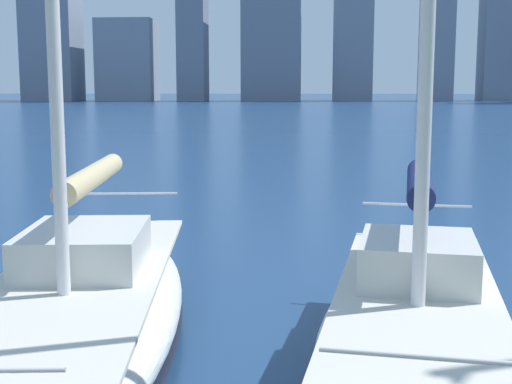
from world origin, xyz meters
TOP-DOWN VIEW (x-y plane):
  - city_skyline at (5.10, -160.29)m, footprint 169.33×25.15m
  - sailboat_navy at (-2.09, -6.27)m, footprint 3.30×7.63m
  - sailboat_tan at (2.18, -6.70)m, footprint 3.57×9.32m

SIDE VIEW (x-z plane):
  - sailboat_tan at x=2.18m, z-range -4.55..5.78m
  - sailboat_navy at x=-2.09m, z-range -5.27..6.63m
  - city_skyline at x=5.10m, z-range -6.15..44.43m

